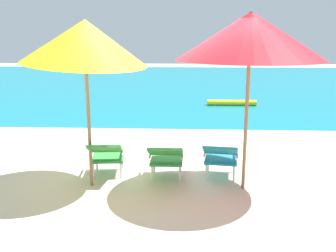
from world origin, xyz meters
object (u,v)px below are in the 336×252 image
at_px(lounge_chair_left, 107,154).
at_px(lounge_chair_right, 221,156).
at_px(beach_umbrella_left, 85,42).
at_px(beach_umbrella_right, 250,36).
at_px(lounge_chair_center, 166,157).
at_px(swim_buoy, 232,103).

relative_size(lounge_chair_left, lounge_chair_right, 0.99).
height_order(beach_umbrella_left, beach_umbrella_right, beach_umbrella_right).
bearing_deg(lounge_chair_center, lounge_chair_right, 6.50).
xyz_separation_m(lounge_chair_left, lounge_chair_right, (1.83, -0.01, 0.00)).
distance_m(lounge_chair_right, beach_umbrella_right, 1.91).
bearing_deg(swim_buoy, lounge_chair_center, -105.06).
bearing_deg(lounge_chair_left, beach_umbrella_right, -9.37).
xyz_separation_m(swim_buoy, beach_umbrella_right, (-0.61, -6.94, 2.16)).
relative_size(swim_buoy, lounge_chair_left, 1.73).
bearing_deg(lounge_chair_center, swim_buoy, 74.94).
height_order(swim_buoy, beach_umbrella_right, beach_umbrella_right).
distance_m(lounge_chair_left, lounge_chair_right, 1.83).
bearing_deg(lounge_chair_right, lounge_chair_center, -173.50).
xyz_separation_m(lounge_chair_center, beach_umbrella_right, (1.18, -0.25, 1.85)).
height_order(lounge_chair_left, beach_umbrella_left, beach_umbrella_left).
height_order(lounge_chair_left, lounge_chair_right, same).
relative_size(lounge_chair_left, lounge_chair_center, 1.06).
xyz_separation_m(swim_buoy, lounge_chair_right, (-0.93, -6.59, 0.31)).
xyz_separation_m(lounge_chair_right, beach_umbrella_left, (-2.01, -0.33, 1.77)).
bearing_deg(beach_umbrella_left, beach_umbrella_right, -0.43).
distance_m(lounge_chair_center, lounge_chair_right, 0.87).
height_order(lounge_chair_left, lounge_chair_center, same).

